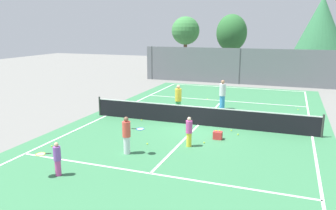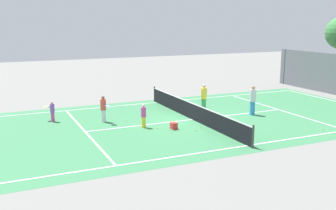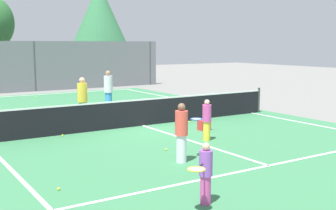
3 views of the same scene
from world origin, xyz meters
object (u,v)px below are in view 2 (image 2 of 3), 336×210
Objects in this scene: tennis_ball_4 at (84,110)px; tennis_ball_7 at (195,130)px; player_1 at (103,109)px; player_3 at (52,111)px; player_2 at (143,116)px; player_0 at (253,100)px; tennis_ball_6 at (201,127)px; tennis_ball_5 at (157,128)px; player_4 at (204,98)px; tennis_ball_0 at (320,101)px; ball_crate at (174,126)px; tennis_ball_2 at (126,120)px; tennis_ball_8 at (323,130)px; tennis_ball_1 at (167,109)px; tennis_ball_3 at (269,106)px.

tennis_ball_4 is 8.43m from tennis_ball_7.
player_3 is at bearing -116.08° from player_1.
player_0 is at bearing 90.07° from player_2.
tennis_ball_4 and tennis_ball_6 have the same top height.
tennis_ball_5 is at bearing -126.13° from tennis_ball_7.
player_0 reaches higher than player_2.
player_4 reaches higher than player_2.
player_4 is at bearing 113.29° from player_2.
tennis_ball_0 is at bearing 103.29° from tennis_ball_6.
ball_crate reaches higher than tennis_ball_7.
tennis_ball_2 is 4.42m from tennis_ball_7.
player_0 is at bearing 77.01° from tennis_ball_2.
player_2 is 19.77× the size of tennis_ball_6.
tennis_ball_8 is at bearing 63.66° from tennis_ball_5.
tennis_ball_5 is (3.93, 4.96, -0.59)m from player_3.
player_4 is at bearing -151.36° from tennis_ball_8.
tennis_ball_7 is (1.75, -4.94, -0.90)m from player_0.
tennis_ball_1 is 1.00× the size of tennis_ball_5.
player_1 is at bearing -92.80° from tennis_ball_3.
tennis_ball_7 is at bearing -75.45° from tennis_ball_0.
tennis_ball_2 is at bearing -124.78° from tennis_ball_8.
ball_crate is at bearing -49.21° from player_4.
player_1 is 4.35m from ball_crate.
tennis_ball_8 is (7.87, 12.93, -0.59)m from player_3.
tennis_ball_0 is at bearing 100.16° from ball_crate.
player_0 is at bearing 107.02° from tennis_ball_6.
player_1 is 11.45m from tennis_ball_3.
player_0 is 4.69m from tennis_ball_6.
player_0 is at bearing -58.89° from tennis_ball_3.
ball_crate is (4.36, 5.74, -0.44)m from player_3.
player_4 is 26.71× the size of tennis_ball_2.
ball_crate is (3.04, 3.05, -0.61)m from player_1.
player_4 reaches higher than tennis_ball_3.
tennis_ball_1 is (-4.57, 1.68, -0.15)m from ball_crate.
player_1 reaches higher than tennis_ball_7.
tennis_ball_3 and tennis_ball_5 have the same top height.
tennis_ball_8 is (5.99, -1.18, 0.00)m from tennis_ball_3.
player_0 is at bearing 76.82° from player_1.
tennis_ball_7 is (3.27, -7.47, 0.00)m from tennis_ball_3.
player_0 is at bearing 49.13° from tennis_ball_1.
player_2 is at bearing -117.51° from tennis_ball_8.
tennis_ball_3 is (-1.52, 2.53, -0.90)m from player_0.
tennis_ball_6 is at bearing -72.98° from player_0.
tennis_ball_0 is at bearing 78.30° from tennis_ball_1.
tennis_ball_4 is (-5.47, -9.30, -0.90)m from player_0.
player_3 is 14.24m from tennis_ball_3.
ball_crate is 6.45× the size of tennis_ball_4.
tennis_ball_2 is 4.07m from tennis_ball_4.
player_0 is 9.13m from player_1.
player_1 is at bearing -138.96° from tennis_ball_5.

